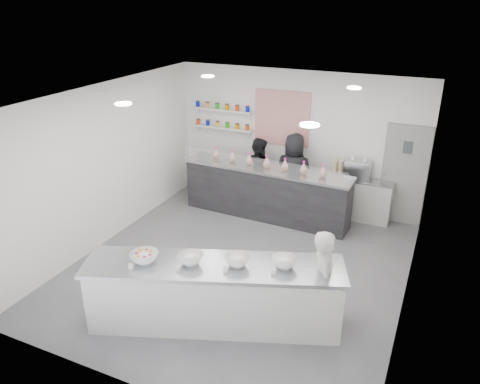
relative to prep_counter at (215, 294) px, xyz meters
name	(u,v)px	position (x,y,z in m)	size (l,w,h in m)	color
floor	(240,267)	(-0.30, 1.52, -0.50)	(6.00, 6.00, 0.00)	#515156
ceiling	(240,98)	(-0.30, 1.52, 2.50)	(6.00, 6.00, 0.00)	white
back_wall	(297,140)	(-0.30, 4.52, 1.00)	(5.50, 5.50, 0.00)	white
left_wall	(106,165)	(-3.05, 1.52, 1.00)	(6.00, 6.00, 0.00)	white
right_wall	(416,220)	(2.45, 1.52, 1.00)	(6.00, 6.00, 0.00)	white
back_door	(404,176)	(2.00, 4.49, 0.55)	(0.88, 0.04, 2.10)	gray
pattern_panel	(282,118)	(-0.65, 4.50, 1.45)	(1.25, 0.03, 1.20)	#B0272E
jar_shelf_lower	(223,128)	(-2.05, 4.42, 1.10)	(1.45, 0.22, 0.04)	silver
jar_shelf_upper	(222,110)	(-2.05, 4.42, 1.52)	(1.45, 0.22, 0.04)	silver
preserve_jars	(222,116)	(-2.05, 4.40, 1.38)	(1.45, 0.10, 0.56)	red
downlight_0	(123,104)	(-1.70, 0.52, 2.48)	(0.24, 0.24, 0.02)	white
downlight_1	(310,125)	(1.10, 0.52, 2.48)	(0.24, 0.24, 0.02)	white
downlight_2	(208,76)	(-1.70, 3.12, 2.48)	(0.24, 0.24, 0.02)	white
downlight_3	(354,88)	(1.10, 3.12, 2.48)	(0.24, 0.24, 0.02)	white
prep_counter	(215,294)	(0.00, 0.00, 0.00)	(3.64, 0.83, 0.99)	silver
back_bar	(266,193)	(-0.63, 3.58, 0.06)	(3.60, 0.66, 1.12)	black
sneeze_guard	(260,166)	(-0.64, 3.27, 0.77)	(3.55, 0.02, 0.30)	white
espresso_ledge	(362,200)	(1.25, 4.30, -0.05)	(1.21, 0.38, 0.90)	silver
espresso_machine	(358,170)	(1.11, 4.30, 0.59)	(0.51, 0.35, 0.39)	#93969E
cup_stacks	(338,168)	(0.70, 4.30, 0.58)	(0.24, 0.24, 0.36)	#D4C287
prep_bowls	(214,260)	(0.00, 0.00, 0.57)	(2.31, 0.46, 0.14)	white
label_cards	(185,277)	(-0.18, -0.47, 0.53)	(2.01, 0.04, 0.07)	white
cookie_bags	(267,162)	(-0.63, 3.58, 0.76)	(2.55, 0.15, 0.27)	pink
woman_prep	(324,282)	(1.44, 0.53, 0.29)	(0.57, 0.37, 1.57)	beige
staff_left	(258,172)	(-1.03, 4.12, 0.28)	(0.76, 0.59, 1.56)	black
staff_right	(293,173)	(-0.22, 4.12, 0.38)	(0.86, 0.56, 1.75)	black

